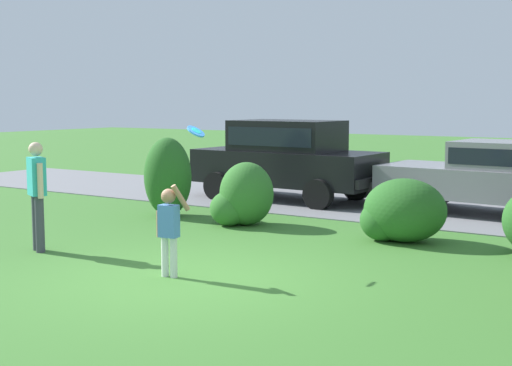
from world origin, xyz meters
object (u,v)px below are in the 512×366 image
Objects in this scene: child_thrower at (169,225)px; frisbee at (196,131)px; adult_onlooker at (37,190)px; parked_suv at (287,156)px; parked_sedan at (488,175)px.

child_thrower is 1.56m from frisbee.
frisbee is 2.86m from adult_onlooker.
frisbee is at bearing 104.73° from child_thrower.
adult_onlooker is at bearing -92.94° from parked_suv.
frisbee reaches higher than child_thrower.
adult_onlooker is at bearing -163.55° from frisbee.
adult_onlooker is at bearing -123.93° from parked_sedan.
parked_suv is at bearing 87.06° from adult_onlooker.
frisbee reaches higher than parked_suv.
parked_sedan is at bearing 69.92° from frisbee.
parked_sedan is 16.03× the size of frisbee.
parked_suv is 6.87m from frisbee.
parked_sedan is at bearing 56.07° from adult_onlooker.
parked_suv is 7.79m from child_thrower.
child_thrower is at bearing -75.27° from frisbee.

